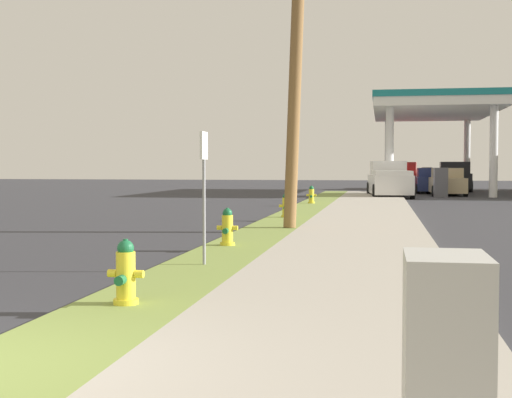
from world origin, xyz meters
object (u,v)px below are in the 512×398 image
at_px(utility_pole_midground, 296,46).
at_px(truck_red_at_forecourt, 403,177).
at_px(car_tan_by_far_pump, 447,183).
at_px(street_sign_post, 204,170).
at_px(truck_black_on_apron, 454,178).
at_px(fire_hydrant_third, 286,207).
at_px(fire_hydrant_fourth, 311,196).
at_px(truck_white_at_far_bay, 389,180).
at_px(fire_hydrant_second, 227,229).
at_px(car_navy_by_near_pump, 431,181).
at_px(utility_cabinet, 445,379).
at_px(fire_hydrant_nearest, 126,276).

relative_size(utility_pole_midground, truck_red_at_forecourt, 1.64).
bearing_deg(utility_pole_midground, car_tan_by_far_pump, 76.40).
xyz_separation_m(street_sign_post, truck_black_on_apron, (7.54, 38.25, -0.72)).
distance_m(street_sign_post, truck_red_at_forecourt, 41.92).
height_order(fire_hydrant_third, truck_black_on_apron, truck_black_on_apron).
height_order(street_sign_post, car_tan_by_far_pump, street_sign_post).
height_order(fire_hydrant_fourth, truck_white_at_far_bay, truck_white_at_far_bay).
bearing_deg(fire_hydrant_second, street_sign_post, -85.30).
bearing_deg(truck_red_at_forecourt, utility_pole_midground, -96.13).
xyz_separation_m(fire_hydrant_fourth, truck_white_at_far_bay, (3.33, 9.41, 0.47)).
bearing_deg(street_sign_post, truck_black_on_apron, 78.84).
bearing_deg(car_navy_by_near_pump, truck_white_at_far_bay, -111.75).
relative_size(fire_hydrant_second, utility_cabinet, 0.65).
relative_size(fire_hydrant_second, car_tan_by_far_pump, 0.16).
xyz_separation_m(fire_hydrant_nearest, fire_hydrant_second, (-0.15, 6.05, 0.00)).
relative_size(fire_hydrant_third, fire_hydrant_fourth, 1.00).
bearing_deg(truck_black_on_apron, car_tan_by_far_pump, -98.67).
distance_m(fire_hydrant_second, fire_hydrant_fourth, 16.08).
xyz_separation_m(fire_hydrant_fourth, car_tan_by_far_pump, (6.62, 12.48, 0.28)).
height_order(utility_pole_midground, street_sign_post, utility_pole_midground).
distance_m(fire_hydrant_fourth, truck_black_on_apron, 20.89).
height_order(fire_hydrant_nearest, truck_black_on_apron, truck_black_on_apron).
xyz_separation_m(fire_hydrant_second, car_tan_by_far_pump, (6.71, 28.56, 0.28)).
distance_m(fire_hydrant_fourth, street_sign_post, 18.86).
bearing_deg(car_navy_by_near_pump, fire_hydrant_nearest, -98.79).
distance_m(fire_hydrant_third, truck_black_on_apron, 28.71).
relative_size(fire_hydrant_second, car_navy_by_near_pump, 0.17).
xyz_separation_m(fire_hydrant_nearest, truck_white_at_far_bay, (3.27, 31.54, 0.47)).
xyz_separation_m(utility_pole_midground, truck_white_at_far_bay, (2.57, 21.15, -3.84)).
xyz_separation_m(fire_hydrant_third, car_tan_by_far_pump, (6.59, 20.72, 0.28)).
xyz_separation_m(car_navy_by_near_pump, truck_red_at_forecourt, (-1.48, 6.89, 0.19)).
bearing_deg(car_navy_by_near_pump, truck_black_on_apron, 63.39).
relative_size(utility_pole_midground, utility_cabinet, 7.96).
bearing_deg(truck_red_at_forecourt, car_navy_by_near_pump, -77.91).
relative_size(fire_hydrant_second, truck_black_on_apron, 0.14).
bearing_deg(truck_red_at_forecourt, utility_cabinet, -91.44).
relative_size(utility_cabinet, truck_red_at_forecourt, 0.21).
relative_size(car_navy_by_near_pump, truck_red_at_forecourt, 0.81).
distance_m(fire_hydrant_nearest, fire_hydrant_fourth, 22.13).
distance_m(car_tan_by_far_pump, truck_black_on_apron, 7.03).
bearing_deg(truck_red_at_forecourt, fire_hydrant_fourth, -101.07).
relative_size(car_tan_by_far_pump, truck_black_on_apron, 0.83).
xyz_separation_m(truck_black_on_apron, truck_white_at_far_bay, (-4.35, -10.02, 0.00)).
height_order(fire_hydrant_fourth, utility_pole_midground, utility_pole_midground).
bearing_deg(utility_pole_midground, street_sign_post, -95.03).
relative_size(fire_hydrant_fourth, car_navy_by_near_pump, 0.17).
bearing_deg(fire_hydrant_second, car_navy_by_near_pump, 79.33).
height_order(utility_pole_midground, car_tan_by_far_pump, utility_pole_midground).
height_order(car_tan_by_far_pump, truck_black_on_apron, truck_black_on_apron).
height_order(fire_hydrant_fourth, car_tan_by_far_pump, car_tan_by_far_pump).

